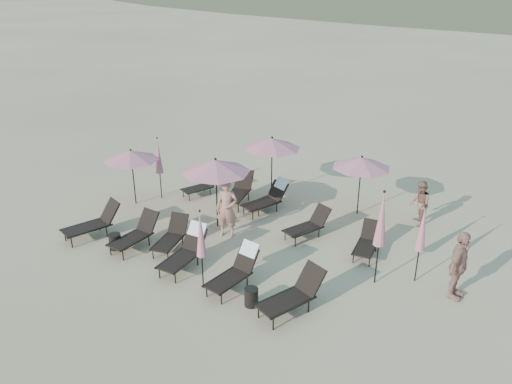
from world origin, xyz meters
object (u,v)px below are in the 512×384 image
Objects in this scene: umbrella_closed_0 at (201,235)px; side_table_1 at (251,297)px; lounger_1 at (136,233)px; umbrella_closed_1 at (422,229)px; umbrella_open_3 at (361,163)px; lounger_0 at (94,222)px; lounger_2 at (171,236)px; lounger_3 at (186,249)px; lounger_11 at (367,242)px; umbrella_closed_2 at (158,156)px; lounger_7 at (239,190)px; umbrella_closed_3 at (381,220)px; lounger_10 at (308,225)px; lounger_9 at (269,197)px; side_table_0 at (115,241)px; umbrella_open_2 at (272,143)px; lounger_4 at (236,269)px; lounger_6 at (202,185)px; beachgoer_c at (459,265)px; beachgoer_b at (420,204)px; umbrella_open_1 at (216,166)px; lounger_8 at (268,198)px; beachgoer_a at (227,208)px; umbrella_open_0 at (131,155)px.

side_table_1 is (1.50, 0.15, -1.37)m from umbrella_closed_0.
umbrella_closed_1 is at bearing 20.39° from lounger_1.
umbrella_open_3 is 6.74m from side_table_1.
lounger_1 is at bearing 26.00° from lounger_0.
lounger_2 is 6.80m from umbrella_open_3.
lounger_11 is at bearing 35.67° from lounger_3.
lounger_7 is at bearing 29.54° from umbrella_closed_2.
lounger_7 is at bearing 162.72° from umbrella_closed_3.
lounger_0 is 1.14× the size of lounger_10.
lounger_1 is 4.90m from lounger_9.
umbrella_closed_2 is (-6.02, -0.68, 1.25)m from lounger_10.
side_table_0 is 1.00× the size of side_table_1.
lounger_7 is 6.38m from side_table_1.
umbrella_closed_3 reaches higher than lounger_1.
umbrella_open_2 reaches higher than umbrella_open_3.
lounger_4 reaches higher than lounger_6.
lounger_0 reaches higher than side_table_0.
lounger_1 is 3.57× the size of side_table_0.
lounger_0 is 6.29m from side_table_1.
lounger_4 is at bearing 124.47° from beachgoer_c.
beachgoer_b is (5.96, 2.16, 0.29)m from lounger_7.
umbrella_open_3 is 4.36m from umbrella_closed_3.
lounger_4 is (2.86, -0.41, 0.08)m from lounger_2.
beachgoer_c is at bearing 4.44° from umbrella_open_1.
beachgoer_b reaches higher than lounger_1.
umbrella_closed_0 is 4.75× the size of side_table_0.
umbrella_closed_1 is (1.71, -0.57, 1.19)m from lounger_11.
beachgoer_b is at bearing 109.15° from umbrella_closed_1.
umbrella_open_3 reaches higher than lounger_8.
umbrella_closed_0 is at bearing -140.14° from umbrella_closed_3.
umbrella_closed_3 reaches higher than side_table_1.
lounger_6 reaches higher than side_table_1.
umbrella_closed_0 is (2.16, -6.28, -0.43)m from umbrella_open_2.
umbrella_closed_2 reaches higher than lounger_8.
beachgoer_a is at bearing -77.75° from umbrella_open_2.
beachgoer_b is (2.01, 0.43, -1.14)m from umbrella_open_3.
umbrella_open_0 is at bearing -177.50° from umbrella_closed_3.
beachgoer_a is (0.83, 1.67, 0.53)m from lounger_2.
lounger_11 is at bearing 21.09° from lounger_10.
lounger_4 is at bearing -140.68° from umbrella_closed_1.
lounger_3 is at bearing -63.50° from beachgoer_b.
umbrella_open_0 is at bearing -107.18° from lounger_6.
beachgoer_c reaches higher than lounger_2.
lounger_4 is at bearing -51.47° from beachgoer_b.
lounger_8 is (-0.39, 4.59, -0.12)m from lounger_3.
beachgoer_c is at bearing 33.05° from umbrella_closed_0.
umbrella_open_3 is at bearing 47.83° from umbrella_open_1.
lounger_4 is 4.29m from side_table_0.
lounger_3 is 6.51m from umbrella_closed_1.
lounger_1 is at bearing -118.90° from lounger_10.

